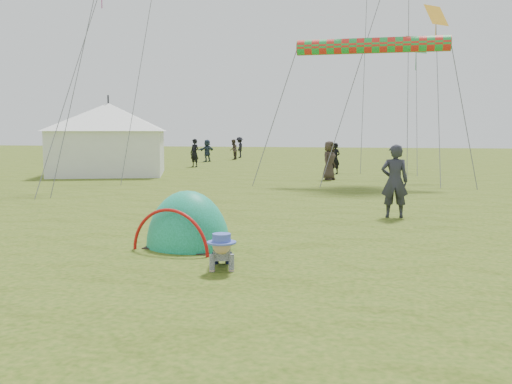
% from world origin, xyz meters
% --- Properties ---
extents(ground, '(140.00, 140.00, 0.00)m').
position_xyz_m(ground, '(0.00, 0.00, 0.00)').
color(ground, '#27480E').
extents(crawling_toddler, '(0.79, 0.97, 0.64)m').
position_xyz_m(crawling_toddler, '(-0.50, -0.42, 0.32)').
color(crawling_toddler, black).
rests_on(crawling_toddler, ground).
extents(popup_tent, '(1.96, 1.74, 2.19)m').
position_xyz_m(popup_tent, '(-1.64, 1.16, 0.00)').
color(popup_tent, '#117F3F').
rests_on(popup_tent, ground).
extents(standing_adult, '(0.72, 0.50, 1.89)m').
position_xyz_m(standing_adult, '(2.29, 5.92, 0.95)').
color(standing_adult, '#272732').
rests_on(standing_adult, ground).
extents(event_marquee, '(7.32, 7.32, 3.93)m').
position_xyz_m(event_marquee, '(-11.86, 17.92, 1.96)').
color(event_marquee, white).
rests_on(event_marquee, ground).
extents(crowd_person_0, '(0.66, 0.72, 1.66)m').
position_xyz_m(crowd_person_0, '(-19.75, 31.79, 0.83)').
color(crowd_person_0, black).
rests_on(crowd_person_0, ground).
extents(crowd_person_2, '(0.97, 0.47, 1.61)m').
position_xyz_m(crowd_person_2, '(-20.57, 27.20, 0.80)').
color(crowd_person_2, black).
rests_on(crowd_person_2, ground).
extents(crowd_person_4, '(0.83, 1.01, 1.76)m').
position_xyz_m(crowd_person_4, '(-11.26, 21.32, 0.88)').
color(crowd_person_4, '#362D28').
rests_on(crowd_person_4, ground).
extents(crowd_person_6, '(0.76, 0.64, 1.75)m').
position_xyz_m(crowd_person_6, '(-9.55, 24.64, 0.88)').
color(crowd_person_6, black).
rests_on(crowd_person_6, ground).
extents(crowd_person_7, '(0.62, 0.79, 1.59)m').
position_xyz_m(crowd_person_7, '(-9.58, 34.01, 0.79)').
color(crowd_person_7, '#3D332C').
rests_on(crowd_person_7, ground).
extents(crowd_person_8, '(0.59, 1.02, 1.63)m').
position_xyz_m(crowd_person_8, '(-13.22, 21.34, 0.82)').
color(crowd_person_8, '#273543').
rests_on(crowd_person_8, ground).
extents(crowd_person_9, '(0.78, 1.20, 1.74)m').
position_xyz_m(crowd_person_9, '(-9.94, 37.37, 0.87)').
color(crowd_person_9, black).
rests_on(crowd_person_9, ground).
extents(crowd_person_10, '(0.84, 1.02, 1.78)m').
position_xyz_m(crowd_person_10, '(-0.47, 17.04, 0.89)').
color(crowd_person_10, '#362B26').
rests_on(crowd_person_10, ground).
extents(crowd_person_11, '(1.13, 1.55, 1.62)m').
position_xyz_m(crowd_person_11, '(-10.67, 30.71, 0.81)').
color(crowd_person_11, '#29374C').
rests_on(crowd_person_11, ground).
extents(crowd_person_12, '(0.71, 0.64, 1.62)m').
position_xyz_m(crowd_person_12, '(-0.52, 20.85, 0.81)').
color(crowd_person_12, black).
rests_on(crowd_person_12, ground).
extents(rainbow_tube_kite, '(6.22, 0.64, 0.64)m').
position_xyz_m(rainbow_tube_kite, '(1.40, 15.36, 5.74)').
color(rainbow_tube_kite, red).
extents(diamond_kite_3, '(1.22, 1.22, 1.00)m').
position_xyz_m(diamond_kite_3, '(3.61, 25.15, 7.12)').
color(diamond_kite_3, green).
extents(diamond_kite_7, '(1.20, 1.20, 0.98)m').
position_xyz_m(diamond_kite_7, '(4.19, 19.12, 7.57)').
color(diamond_kite_7, '#FAAA24').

